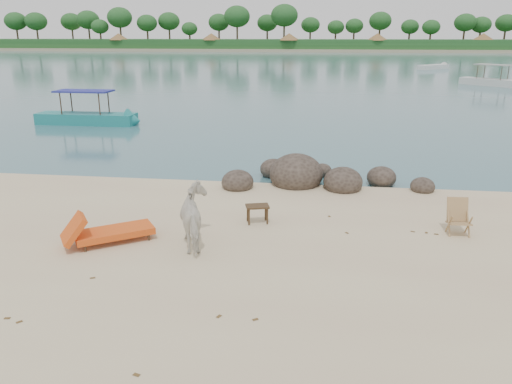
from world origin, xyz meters
The scene contains 12 objects.
water centered at (0.00, 90.00, 0.00)m, with size 400.00×400.00×0.00m, color #335D66.
far_shore centered at (0.00, 170.00, 0.00)m, with size 420.00×90.00×1.40m, color tan.
far_scenery centered at (0.03, 136.70, 3.14)m, with size 420.00×18.00×9.50m.
boulders centered at (0.51, 6.11, 0.23)m, with size 6.23×2.75×1.23m.
cow centered at (-1.73, 1.09, 0.64)m, with size 0.69×1.52×1.28m, color white.
side_table centered at (-0.63, 2.60, 0.22)m, with size 0.55×0.35×0.44m, color #362115, non-canonical shape.
lounge_chair centered at (-3.60, 1.07, 0.31)m, with size 2.08×0.73×0.62m, color red, non-canonical shape.
deck_chair centered at (3.99, 2.45, 0.40)m, with size 0.51×0.56×0.80m, color #A07750, non-canonical shape.
boat_near centered at (-11.21, 15.69, 1.40)m, with size 5.72×1.29×2.79m, color #1C7A7A, non-canonical shape.
boat_mid centered at (15.87, 39.59, 1.52)m, with size 6.25×1.41×3.04m, color silver, non-canonical shape.
boat_far centered at (15.40, 62.50, 0.34)m, with size 5.79×1.30×0.67m, color silver, non-canonical shape.
dead_leaves centered at (0.38, -0.39, 0.00)m, with size 8.19×6.88×0.00m.
Camera 1 is at (0.81, -8.58, 4.38)m, focal length 35.00 mm.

